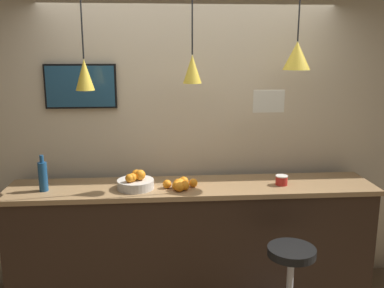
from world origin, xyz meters
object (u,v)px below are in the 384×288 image
at_px(bar_stool, 290,281).
at_px(mounted_tv, 81,86).
at_px(fruit_bowl, 136,182).
at_px(juice_bottle, 43,176).
at_px(spread_jar, 282,180).

relative_size(bar_stool, mounted_tv, 1.24).
xyz_separation_m(fruit_bowl, mounted_tv, (-0.46, 0.39, 0.74)).
distance_m(bar_stool, juice_bottle, 2.05).
distance_m(bar_stool, mounted_tv, 2.28).
relative_size(fruit_bowl, spread_jar, 2.96).
height_order(bar_stool, mounted_tv, mounted_tv).
distance_m(juice_bottle, spread_jar, 1.93).
distance_m(fruit_bowl, spread_jar, 1.20).
relative_size(juice_bottle, spread_jar, 2.93).
relative_size(spread_jar, mounted_tv, 0.17).
bearing_deg(mounted_tv, spread_jar, -12.93).
xyz_separation_m(bar_stool, spread_jar, (0.07, 0.56, 0.59)).
height_order(juice_bottle, mounted_tv, mounted_tv).
height_order(bar_stool, juice_bottle, juice_bottle).
xyz_separation_m(bar_stool, mounted_tv, (-1.59, 0.94, 1.34)).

